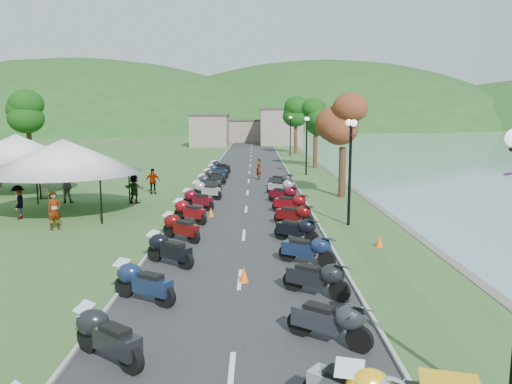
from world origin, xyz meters
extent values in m
cube|color=#2E2E30|center=(0.00, 40.00, 0.01)|extent=(7.00, 120.00, 0.02)
cube|color=gray|center=(-2.00, 85.00, 2.50)|extent=(18.00, 16.00, 5.00)
imported|color=slate|center=(-8.75, 17.09, 0.00)|extent=(0.80, 0.80, 1.79)
imported|color=slate|center=(-10.89, 24.28, 0.00)|extent=(0.84, 0.49, 1.67)
imported|color=slate|center=(-11.55, 19.52, 0.00)|extent=(0.77, 1.21, 1.74)
cone|color=#F2590C|center=(0.14, 9.75, 0.25)|extent=(0.32, 0.32, 0.50)
camera|label=1|loc=(0.48, -5.48, 5.30)|focal=35.00mm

